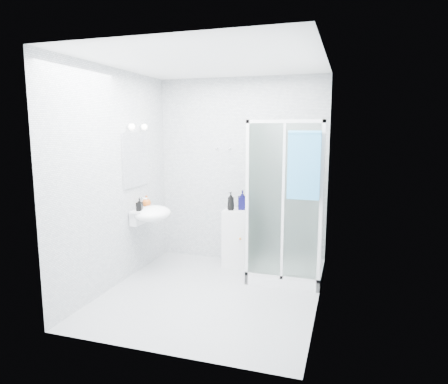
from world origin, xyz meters
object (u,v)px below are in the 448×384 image
(shower_enclosure, at_px, (280,244))
(storage_cabinet, at_px, (236,238))
(shampoo_bottle_b, at_px, (242,200))
(soap_dispenser_orange, at_px, (147,201))
(hand_towel, at_px, (304,164))
(shampoo_bottle_a, at_px, (231,201))
(soap_dispenser_black, at_px, (139,205))
(wall_basin, at_px, (151,214))

(shower_enclosure, xyz_separation_m, storage_cabinet, (-0.66, 0.28, -0.05))
(shampoo_bottle_b, height_order, soap_dispenser_orange, shampoo_bottle_b)
(hand_towel, bearing_deg, soap_dispenser_orange, 174.55)
(shampoo_bottle_a, distance_m, shampoo_bottle_b, 0.17)
(shower_enclosure, xyz_separation_m, soap_dispenser_black, (-1.73, -0.47, 0.50))
(hand_towel, height_order, shampoo_bottle_b, hand_towel)
(shower_enclosure, bearing_deg, shampoo_bottle_b, 150.82)
(storage_cabinet, xyz_separation_m, soap_dispenser_orange, (-1.11, -0.48, 0.54))
(wall_basin, xyz_separation_m, storage_cabinet, (0.99, 0.60, -0.40))
(wall_basin, xyz_separation_m, soap_dispenser_orange, (-0.12, 0.11, 0.14))
(hand_towel, distance_m, soap_dispenser_black, 2.12)
(storage_cabinet, height_order, hand_towel, hand_towel)
(shower_enclosure, bearing_deg, hand_towel, -52.28)
(hand_towel, relative_size, soap_dispenser_black, 4.79)
(storage_cabinet, height_order, shampoo_bottle_b, shampoo_bottle_b)
(wall_basin, distance_m, shampoo_bottle_a, 1.08)
(shower_enclosure, height_order, hand_towel, shower_enclosure)
(shampoo_bottle_a, bearing_deg, soap_dispenser_black, -144.96)
(shampoo_bottle_b, xyz_separation_m, soap_dispenser_black, (-1.14, -0.80, 0.01))
(wall_basin, distance_m, storage_cabinet, 1.22)
(shower_enclosure, bearing_deg, soap_dispenser_black, -164.65)
(shampoo_bottle_b, bearing_deg, soap_dispenser_black, -144.81)
(hand_towel, relative_size, shampoo_bottle_b, 2.91)
(hand_towel, bearing_deg, storage_cabinet, 145.05)
(wall_basin, relative_size, soap_dispenser_orange, 3.66)
(shampoo_bottle_a, bearing_deg, wall_basin, -149.61)
(storage_cabinet, relative_size, soap_dispenser_orange, 5.21)
(shower_enclosure, height_order, shampoo_bottle_b, shower_enclosure)
(soap_dispenser_black, bearing_deg, storage_cabinet, 35.27)
(shower_enclosure, distance_m, soap_dispenser_black, 1.86)
(storage_cabinet, xyz_separation_m, soap_dispenser_black, (-1.07, -0.75, 0.54))
(shower_enclosure, xyz_separation_m, shampoo_bottle_b, (-0.59, 0.33, 0.48))
(storage_cabinet, bearing_deg, shampoo_bottle_a, -142.03)
(wall_basin, relative_size, hand_towel, 0.73)
(shampoo_bottle_b, relative_size, soap_dispenser_orange, 1.73)
(wall_basin, relative_size, shampoo_bottle_b, 2.12)
(hand_towel, xyz_separation_m, shampoo_bottle_a, (-1.04, 0.63, -0.59))
(soap_dispenser_orange, distance_m, soap_dispenser_black, 0.28)
(wall_basin, distance_m, hand_towel, 2.09)
(soap_dispenser_black, bearing_deg, wall_basin, 64.98)
(storage_cabinet, bearing_deg, soap_dispenser_orange, -157.41)
(shower_enclosure, height_order, shampoo_bottle_a, shower_enclosure)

